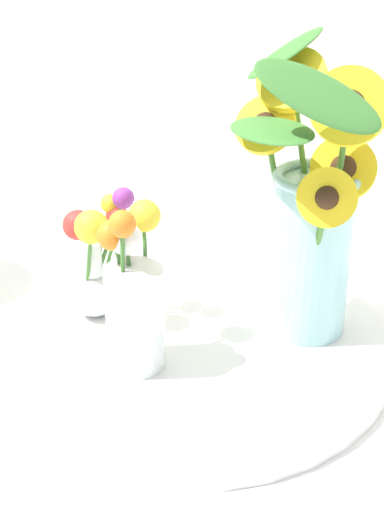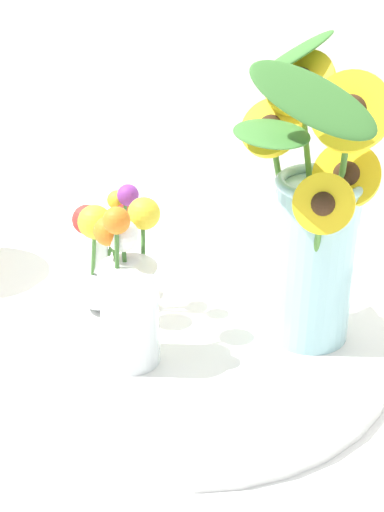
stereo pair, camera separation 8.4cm
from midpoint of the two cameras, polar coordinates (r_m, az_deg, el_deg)
The scene contains 5 objects.
ground_plane at distance 0.90m, azimuth -4.61°, elevation -7.73°, with size 6.00×6.00×0.00m, color white.
serving_tray at distance 0.90m, azimuth -2.68°, elevation -6.66°, with size 0.50×0.50×0.02m.
mason_jar_sunflowers at distance 0.84m, azimuth 6.62°, elevation 2.84°, with size 0.19×0.22×0.36m.
vase_small_center at distance 0.81m, azimuth -7.67°, elevation -3.43°, with size 0.08×0.10×0.20m.
vase_bulb_right at distance 0.91m, azimuth -10.47°, elevation -0.39°, with size 0.11×0.09×0.18m.
Camera 1 is at (0.23, -0.69, 0.52)m, focal length 50.00 mm.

